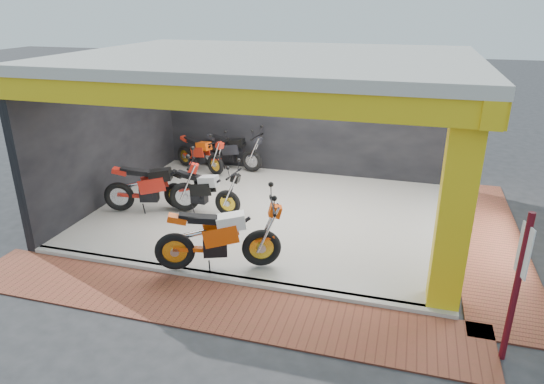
% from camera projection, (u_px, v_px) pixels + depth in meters
% --- Properties ---
extents(ground, '(80.00, 80.00, 0.00)m').
position_uv_depth(ground, '(242.00, 255.00, 9.68)').
color(ground, '#2D2D30').
rests_on(ground, ground).
extents(showroom_floor, '(8.00, 6.00, 0.10)m').
position_uv_depth(showroom_floor, '(270.00, 213.00, 11.45)').
color(showroom_floor, silver).
rests_on(showroom_floor, ground).
extents(showroom_ceiling, '(8.40, 6.40, 0.20)m').
position_uv_depth(showroom_ceiling, '(270.00, 59.00, 10.15)').
color(showroom_ceiling, beige).
rests_on(showroom_ceiling, corner_column).
extents(back_wall, '(8.20, 0.20, 3.50)m').
position_uv_depth(back_wall, '(301.00, 115.00, 13.60)').
color(back_wall, black).
rests_on(back_wall, ground).
extents(left_wall, '(0.20, 6.20, 3.50)m').
position_uv_depth(left_wall, '(110.00, 131.00, 11.89)').
color(left_wall, black).
rests_on(left_wall, ground).
extents(corner_column, '(0.50, 0.50, 3.50)m').
position_uv_depth(corner_column, '(455.00, 209.00, 7.40)').
color(corner_column, yellow).
rests_on(corner_column, ground).
extents(header_beam_front, '(8.40, 0.30, 0.40)m').
position_uv_depth(header_beam_front, '(217.00, 98.00, 7.58)').
color(header_beam_front, yellow).
rests_on(header_beam_front, corner_column).
extents(header_beam_right, '(0.30, 6.40, 0.40)m').
position_uv_depth(header_beam_right, '(471.00, 81.00, 9.23)').
color(header_beam_right, yellow).
rests_on(header_beam_right, corner_column).
extents(floor_kerb, '(8.00, 0.20, 0.10)m').
position_uv_depth(floor_kerb, '(224.00, 278.00, 8.75)').
color(floor_kerb, silver).
rests_on(floor_kerb, ground).
extents(paver_front, '(9.00, 1.40, 0.03)m').
position_uv_depth(paver_front, '(207.00, 304.00, 8.06)').
color(paver_front, brown).
rests_on(paver_front, ground).
extents(paver_right, '(1.40, 7.00, 0.03)m').
position_uv_depth(paver_right, '(488.00, 240.00, 10.22)').
color(paver_right, brown).
rests_on(paver_right, ground).
extents(signpost, '(0.10, 0.31, 2.26)m').
position_uv_depth(signpost, '(517.00, 283.00, 6.42)').
color(signpost, '#5A0D16').
rests_on(signpost, ground).
extents(moto_hero, '(2.59, 1.72, 1.49)m').
position_uv_depth(moto_hero, '(261.00, 231.00, 8.78)').
color(moto_hero, '#E34809').
rests_on(moto_hero, showroom_floor).
extents(moto_row_a, '(2.13, 0.91, 1.27)m').
position_uv_depth(moto_row_a, '(227.00, 191.00, 10.93)').
color(moto_row_a, black).
rests_on(moto_row_a, showroom_floor).
extents(moto_row_b, '(2.51, 1.48, 1.44)m').
position_uv_depth(moto_row_b, '(184.00, 183.00, 11.15)').
color(moto_row_b, red).
rests_on(moto_row_b, showroom_floor).
extents(moto_row_c, '(2.16, 1.51, 1.24)m').
position_uv_depth(moto_row_c, '(215.00, 155.00, 13.58)').
color(moto_row_c, red).
rests_on(moto_row_c, showroom_floor).
extents(moto_row_d, '(2.20, 1.06, 1.29)m').
position_uv_depth(moto_row_d, '(252.00, 151.00, 13.85)').
color(moto_row_d, black).
rests_on(moto_row_d, showroom_floor).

